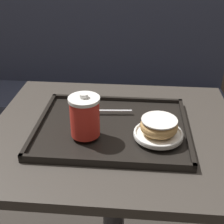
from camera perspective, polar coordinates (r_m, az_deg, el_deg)
The scene contains 7 objects.
booth_bench at distance 1.98m, azimuth -5.83°, elevation 0.48°, with size 1.74×0.44×1.00m.
cafe_table at distance 1.10m, azimuth 0.33°, elevation -11.07°, with size 0.79×0.67×0.74m.
serving_tray at distance 0.98m, azimuth 0.00°, elevation -2.90°, with size 0.47×0.37×0.02m.
coffee_cup_front at distance 0.89m, azimuth -5.00°, elevation -0.74°, with size 0.09×0.09×0.13m.
plate_with_chocolate_donut at distance 0.92m, azimuth 8.46°, elevation -3.95°, with size 0.14×0.14×0.01m.
donut_chocolate_glazed at distance 0.90m, azimuth 8.58°, elevation -2.47°, with size 0.11×0.11×0.04m.
spoon at distance 1.03m, azimuth -2.93°, elevation 0.37°, with size 0.16×0.03×0.01m.
Camera 1 is at (0.07, -0.83, 1.27)m, focal length 50.00 mm.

